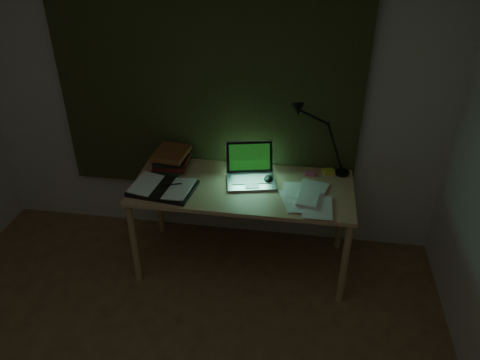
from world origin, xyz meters
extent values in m
cube|color=beige|center=(0.00, 2.00, 1.25)|extent=(3.50, 0.00, 2.50)
cube|color=#2C2E17|center=(0.00, 1.96, 1.45)|extent=(2.20, 0.06, 2.00)
ellipsoid|color=black|center=(0.49, 1.67, 0.72)|extent=(0.06, 0.10, 0.04)
cube|color=yellow|center=(0.91, 1.86, 0.71)|extent=(0.09, 0.09, 0.02)
cube|color=#E85A80|center=(0.78, 1.81, 0.71)|extent=(0.07, 0.07, 0.01)
camera|label=1|loc=(0.71, -1.14, 2.43)|focal=35.00mm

